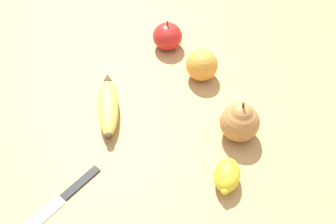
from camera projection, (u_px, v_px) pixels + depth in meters
ground_plane at (155, 123)px, 0.84m from camera, size 3.00×3.00×0.00m
banana at (108, 106)px, 0.85m from camera, size 0.18×0.05×0.04m
orange at (202, 65)px, 0.91m from camera, size 0.07×0.07×0.07m
pear at (240, 121)px, 0.79m from camera, size 0.08×0.08×0.10m
apple at (168, 36)px, 0.98m from camera, size 0.07×0.07×0.08m
lemon at (227, 175)px, 0.73m from camera, size 0.08×0.07×0.05m
paring_knife at (61, 200)px, 0.72m from camera, size 0.15×0.16×0.01m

